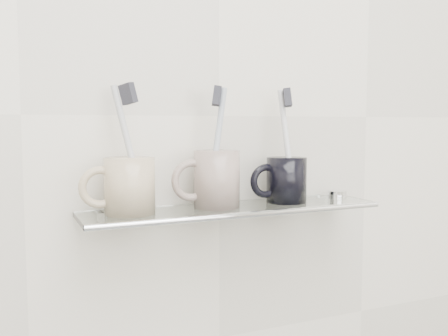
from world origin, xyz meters
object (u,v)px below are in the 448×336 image
mug_center (217,179)px  shelf_glass (234,209)px  mug_left (130,186)px  mug_right (286,180)px

mug_center → shelf_glass: bearing=-14.9°
shelf_glass → mug_center: bearing=170.2°
shelf_glass → mug_left: 0.18m
mug_right → mug_center: bearing=172.2°
shelf_glass → mug_right: bearing=2.8°
mug_center → mug_right: mug_center is taller
shelf_glass → mug_left: (-0.17, 0.00, 0.05)m
shelf_glass → mug_right: 0.11m
mug_center → mug_right: (0.13, 0.00, -0.01)m
mug_right → mug_left: bearing=172.2°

